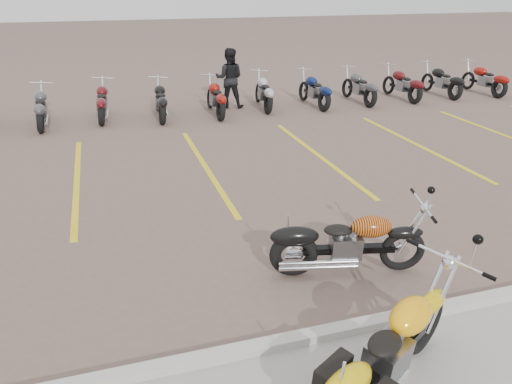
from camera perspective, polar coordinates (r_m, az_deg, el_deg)
ground at (r=7.53m, az=0.64°, el=-7.24°), size 100.00×100.00×0.00m
curb at (r=5.96m, az=6.82°, el=-15.98°), size 60.00×0.18×0.12m
parking_stripes at (r=11.05m, az=-5.77°, el=2.84°), size 38.00×5.50×0.01m
yellow_cruiser at (r=5.16m, az=14.19°, el=-17.85°), size 2.10×1.30×0.96m
flame_cruiser at (r=6.99m, az=10.04°, el=-5.98°), size 2.15×0.64×0.90m
person_b at (r=16.24m, az=-3.07°, el=12.85°), size 1.09×0.98×1.87m
bg_bike_row at (r=15.43m, az=-8.01°, el=10.68°), size 22.15×2.02×1.10m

